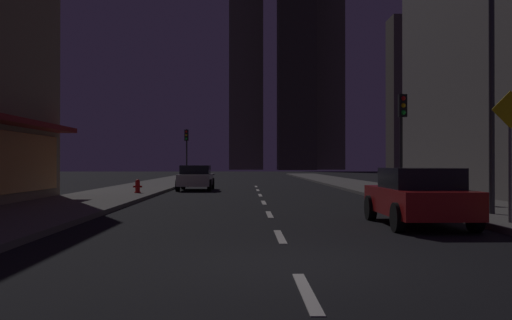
# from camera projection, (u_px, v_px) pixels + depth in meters

# --- Properties ---
(ground_plane) EXTENTS (78.00, 136.00, 0.10)m
(ground_plane) POSITION_uv_depth(u_px,v_px,m) (255.00, 186.00, 40.85)
(ground_plane) COLOR black
(sidewalk_right) EXTENTS (4.00, 76.00, 0.15)m
(sidewalk_right) POSITION_uv_depth(u_px,v_px,m) (352.00, 184.00, 40.99)
(sidewalk_right) COLOR #605E59
(sidewalk_right) RESTS_ON ground
(sidewalk_left) EXTENTS (4.00, 76.00, 0.15)m
(sidewalk_left) POSITION_uv_depth(u_px,v_px,m) (158.00, 184.00, 40.71)
(sidewalk_left) COLOR #605E59
(sidewalk_left) RESTS_ON ground
(lane_marking_center) EXTENTS (0.16, 33.40, 0.01)m
(lane_marking_center) POSITION_uv_depth(u_px,v_px,m) (264.00, 203.00, 22.45)
(lane_marking_center) COLOR silver
(lane_marking_center) RESTS_ON ground
(skyscraper_distant_tall) EXTENTS (8.41, 6.79, 68.14)m
(skyscraper_distant_tall) POSITION_uv_depth(u_px,v_px,m) (246.00, 34.00, 142.71)
(skyscraper_distant_tall) COLOR #5E5946
(skyscraper_distant_tall) RESTS_ON ground
(skyscraper_distant_mid) EXTENTS (8.83, 7.90, 71.34)m
(skyscraper_distant_mid) POSITION_uv_depth(u_px,v_px,m) (296.00, 20.00, 134.26)
(skyscraper_distant_mid) COLOR #343227
(skyscraper_distant_mid) RESTS_ON ground
(skyscraper_distant_short) EXTENTS (8.96, 5.80, 53.94)m
(skyscraper_distant_short) POSITION_uv_depth(u_px,v_px,m) (325.00, 62.00, 142.05)
(skyscraper_distant_short) COLOR #534F3E
(skyscraper_distant_short) RESTS_ON ground
(skyscraper_distant_slender) EXTENTS (8.42, 8.45, 39.84)m
(skyscraper_distant_slender) POSITION_uv_depth(u_px,v_px,m) (406.00, 94.00, 148.95)
(skyscraper_distant_slender) COLOR brown
(skyscraper_distant_slender) RESTS_ON ground
(car_parked_near) EXTENTS (1.98, 4.24, 1.45)m
(car_parked_near) POSITION_uv_depth(u_px,v_px,m) (418.00, 196.00, 14.19)
(car_parked_near) COLOR #B21919
(car_parked_near) RESTS_ON ground
(car_parked_far) EXTENTS (1.98, 4.24, 1.45)m
(car_parked_far) POSITION_uv_depth(u_px,v_px,m) (196.00, 178.00, 32.86)
(car_parked_far) COLOR silver
(car_parked_far) RESTS_ON ground
(fire_hydrant_far_left) EXTENTS (0.42, 0.30, 0.65)m
(fire_hydrant_far_left) POSITION_uv_depth(u_px,v_px,m) (138.00, 186.00, 27.19)
(fire_hydrant_far_left) COLOR red
(fire_hydrant_far_left) RESTS_ON sidewalk_left
(traffic_light_near_right) EXTENTS (0.32, 0.48, 4.20)m
(traffic_light_near_right) POSITION_uv_depth(u_px,v_px,m) (402.00, 122.00, 22.51)
(traffic_light_near_right) COLOR #2D2D2D
(traffic_light_near_right) RESTS_ON sidewalk_right
(traffic_light_far_left) EXTENTS (0.32, 0.48, 4.20)m
(traffic_light_far_left) POSITION_uv_depth(u_px,v_px,m) (187.00, 143.00, 46.08)
(traffic_light_far_left) COLOR #2D2D2D
(traffic_light_far_left) RESTS_ON sidewalk_left
(street_lamp_right) EXTENTS (1.96, 0.56, 6.58)m
(street_lamp_right) POSITION_uv_depth(u_px,v_px,m) (463.00, 39.00, 15.94)
(street_lamp_right) COLOR #38383D
(street_lamp_right) RESTS_ON sidewalk_right
(pedestrian_crossing_sign) EXTENTS (0.91, 0.08, 3.15)m
(pedestrian_crossing_sign) POSITION_uv_depth(u_px,v_px,m) (510.00, 144.00, 13.55)
(pedestrian_crossing_sign) COLOR slate
(pedestrian_crossing_sign) RESTS_ON sidewalk_right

